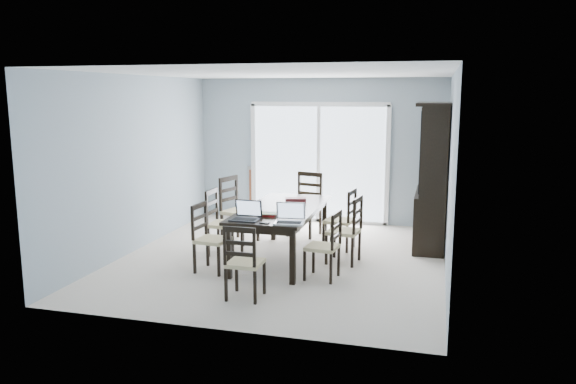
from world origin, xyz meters
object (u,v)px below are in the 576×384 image
chair_right_mid (350,223)px  chair_right_far (345,213)px  cell_phone (264,223)px  game_box (296,201)px  chair_left_near (206,230)px  chair_end_far (307,197)px  china_hutch (432,178)px  chair_right_near (329,238)px  chair_left_far (235,202)px  laptop_dark (245,216)px  chair_left_mid (219,215)px  hot_tub (298,185)px  dining_table (282,213)px  laptop_silver (289,219)px  chair_end_near (243,255)px

chair_right_mid → chair_right_far: size_ratio=1.02×
cell_phone → game_box: bearing=95.0°
chair_left_near → chair_end_far: 2.41m
china_hutch → chair_right_far: china_hutch is taller
chair_left_near → chair_right_near: bearing=97.7°
chair_right_near → chair_right_mid: 0.76m
chair_end_far → chair_left_far: bearing=48.6°
cell_phone → laptop_dark: bearing=168.7°
china_hutch → chair_left_mid: (-2.98, -1.23, -0.49)m
chair_end_far → laptop_dark: (-0.24, -2.41, 0.18)m
cell_phone → hot_tub: hot_tub is taller
chair_left_mid → dining_table: bearing=89.4°
cell_phone → laptop_silver: bearing=19.7°
chair_right_near → laptop_dark: 1.10m
china_hutch → chair_left_near: size_ratio=2.11×
chair_left_far → hot_tub: size_ratio=0.54×
china_hutch → chair_left_far: (-3.02, -0.48, -0.44)m
chair_left_mid → chair_left_near: bearing=10.7°
cell_phone → chair_right_far: bearing=74.4°
laptop_silver → cell_phone: size_ratio=3.31×
chair_left_far → chair_right_near: (1.80, -1.46, -0.10)m
dining_table → china_hutch: bearing=31.7°
chair_right_far → chair_end_far: (-0.77, 0.77, 0.07)m
laptop_silver → laptop_dark: bearing=170.6°
dining_table → hot_tub: size_ratio=0.99×
chair_right_far → hot_tub: (-1.41, 2.73, -0.07)m
laptop_dark → laptop_silver: 0.59m
chair_left_near → laptop_silver: (1.18, -0.18, 0.26)m
dining_table → laptop_dark: 0.94m
chair_right_mid → chair_right_far: 0.71m
dining_table → chair_end_near: chair_end_near is taller
dining_table → china_hutch: china_hutch is taller
chair_left_far → hot_tub: (0.36, 2.71, -0.14)m
laptop_silver → game_box: laptop_silver is taller
chair_right_mid → laptop_dark: (-1.19, -0.96, 0.23)m
chair_end_near → laptop_silver: bearing=64.8°
chair_end_near → hot_tub: 5.18m
chair_left_near → chair_left_far: chair_left_far is taller
chair_right_far → game_box: (-0.67, -0.37, 0.22)m
dining_table → laptop_dark: laptop_dark is taller
game_box → chair_left_near: bearing=-129.7°
game_box → chair_right_far: bearing=29.0°
chair_right_near → chair_left_mid: bearing=74.4°
chair_right_mid → chair_right_far: chair_right_mid is taller
china_hutch → game_box: (-1.92, -0.88, -0.28)m
laptop_dark → hot_tub: size_ratio=0.16×
dining_table → chair_right_far: 1.08m
laptop_dark → chair_end_far: bearing=85.3°
chair_end_far → hot_tub: chair_end_far is taller
chair_end_near → game_box: chair_end_near is taller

